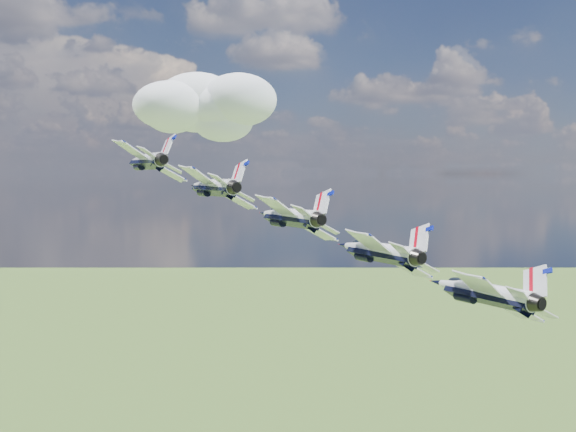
{
  "coord_description": "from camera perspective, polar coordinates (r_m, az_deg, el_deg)",
  "views": [
    {
      "loc": [
        4.76,
        -62.18,
        146.3
      ],
      "look_at": [
        18.8,
        12.73,
        141.28
      ],
      "focal_mm": 40.0,
      "sensor_mm": 36.0,
      "label": 1
    }
  ],
  "objects": [
    {
      "name": "jet_3",
      "position": [
        71.4,
        7.86,
        -3.06
      ],
      "size": [
        15.57,
        18.08,
        9.17
      ],
      "primitive_type": null,
      "rotation": [
        0.0,
        0.53,
        0.33
      ],
      "color": "white"
    },
    {
      "name": "cloud_far",
      "position": [
        255.9,
        -6.7,
        9.1
      ],
      "size": [
        55.81,
        43.85,
        21.93
      ],
      "primitive_type": "ellipsoid",
      "color": "white"
    },
    {
      "name": "jet_0",
      "position": [
        90.33,
        -12.51,
        4.84
      ],
      "size": [
        15.57,
        18.08,
        9.17
      ],
      "primitive_type": null,
      "rotation": [
        0.0,
        0.53,
        0.33
      ],
      "color": "white"
    },
    {
      "name": "jet_2",
      "position": [
        76.38,
        0.0,
        0.0
      ],
      "size": [
        15.57,
        18.08,
        9.17
      ],
      "primitive_type": null,
      "rotation": [
        0.0,
        0.53,
        0.33
      ],
      "color": "white"
    },
    {
      "name": "jet_1",
      "position": [
        82.79,
        -6.77,
        2.64
      ],
      "size": [
        15.57,
        18.08,
        9.17
      ],
      "primitive_type": null,
      "rotation": [
        0.0,
        0.53,
        0.33
      ],
      "color": "white"
    },
    {
      "name": "jet_4",
      "position": [
        68.18,
        16.73,
        -6.42
      ],
      "size": [
        15.57,
        18.08,
        9.17
      ],
      "primitive_type": null,
      "rotation": [
        0.0,
        0.53,
        0.33
      ],
      "color": "white"
    }
  ]
}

